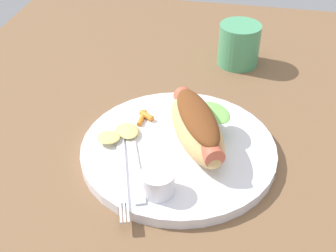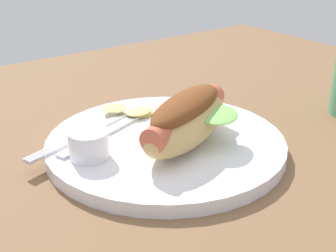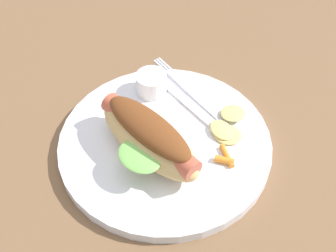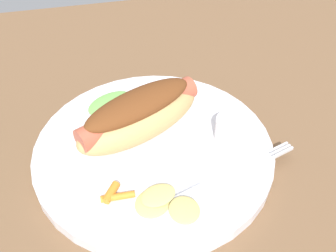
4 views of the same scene
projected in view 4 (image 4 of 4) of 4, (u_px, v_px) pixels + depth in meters
The scene contains 8 objects.
ground_plane at pixel (167, 171), 48.78cm from camera, with size 120.00×90.00×1.80cm, color brown.
plate at pixel (154, 151), 48.92cm from camera, with size 28.92×28.92×1.60cm, color white.
hot_dog at pixel (139, 114), 47.75cm from camera, with size 17.90×12.89×6.17cm.
sauce_ramekin at pixel (234, 130), 48.14cm from camera, with size 4.51×4.51×3.17cm, color white.
fork at pixel (233, 173), 44.95cm from camera, with size 15.97×6.24×0.40cm.
knife at pixel (215, 167), 45.62cm from camera, with size 13.82×1.40×0.36cm, color silver.
chips_pile at pixel (163, 203), 41.56cm from camera, with size 6.91×6.49×1.13cm.
carrot_garnish at pixel (114, 194), 42.52cm from camera, with size 3.64×2.61×0.93cm.
Camera 4 is at (-6.90, -31.25, 36.32)cm, focal length 42.81 mm.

